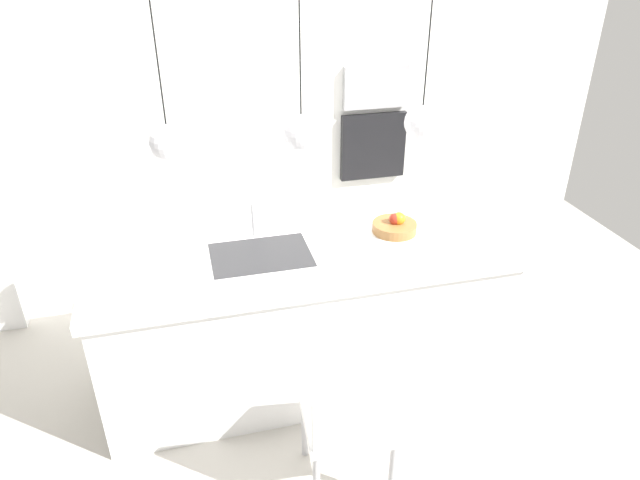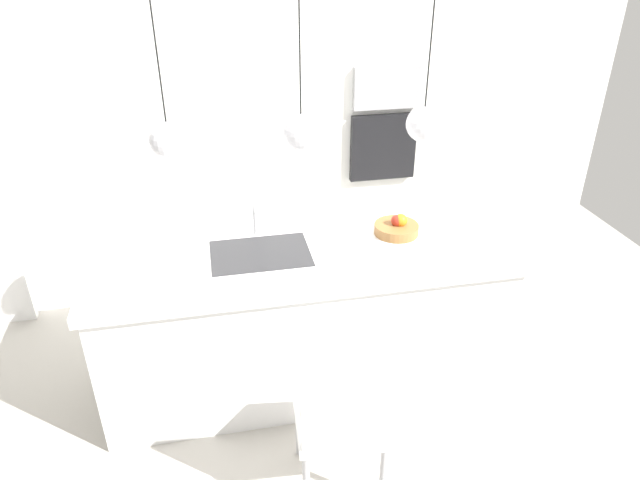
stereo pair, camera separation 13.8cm
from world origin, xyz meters
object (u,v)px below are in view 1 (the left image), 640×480
(microwave, at_px, (376,87))
(oven, at_px, (373,146))
(fruit_bowl, at_px, (395,226))
(chair_near, at_px, (351,418))

(microwave, xyz_separation_m, oven, (-0.00, 0.00, -0.50))
(oven, bearing_deg, fruit_bowl, -104.10)
(microwave, distance_m, oven, 0.50)
(fruit_bowl, relative_size, oven, 0.48)
(fruit_bowl, bearing_deg, oven, 75.90)
(microwave, height_order, chair_near, microwave)
(fruit_bowl, xyz_separation_m, microwave, (0.38, 1.50, 0.46))
(microwave, height_order, oven, microwave)
(fruit_bowl, bearing_deg, chair_near, -120.22)
(oven, xyz_separation_m, chair_near, (-0.94, -2.47, -0.45))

